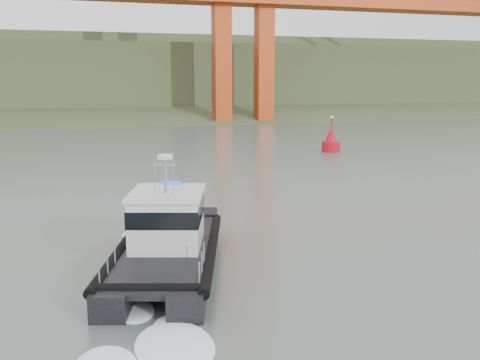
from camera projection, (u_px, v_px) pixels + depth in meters
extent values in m
plane|color=#4A5854|center=(265.00, 282.00, 21.56)|extent=(400.00, 400.00, 0.00)
cube|color=#3A4E2C|center=(115.00, 119.00, 108.15)|extent=(500.00, 44.72, 16.25)
cube|color=#3A4E2C|center=(106.00, 87.00, 133.38)|extent=(500.00, 70.00, 18.00)
cube|color=#3A4E2C|center=(101.00, 68.00, 155.97)|extent=(500.00, 60.00, 16.00)
cube|color=black|center=(137.00, 261.00, 22.85)|extent=(4.25, 10.47, 1.15)
cube|color=black|center=(197.00, 261.00, 22.85)|extent=(4.25, 10.47, 1.15)
cube|color=black|center=(165.00, 254.00, 22.29)|extent=(6.31, 9.84, 0.24)
cube|color=silver|center=(168.00, 220.00, 23.01)|extent=(3.76, 4.14, 2.21)
cube|color=black|center=(167.00, 211.00, 22.93)|extent=(3.83, 4.21, 0.72)
cube|color=silver|center=(167.00, 193.00, 22.79)|extent=(4.00, 4.38, 0.15)
cylinder|color=gray|center=(165.00, 176.00, 22.36)|extent=(0.15, 0.15, 1.73)
cylinder|color=white|center=(165.00, 157.00, 22.20)|extent=(0.67, 0.67, 0.17)
cylinder|color=#B80C19|center=(331.00, 148.00, 59.97)|extent=(2.04, 2.04, 1.36)
cone|color=#B80C19|center=(331.00, 135.00, 59.71)|extent=(1.59, 1.59, 2.04)
cylinder|color=#B80C19|center=(332.00, 123.00, 59.46)|extent=(0.18, 0.18, 1.13)
sphere|color=#E5D87F|center=(332.00, 117.00, 59.33)|extent=(0.34, 0.34, 0.34)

